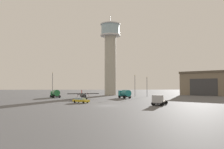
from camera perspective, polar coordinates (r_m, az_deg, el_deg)
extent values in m
plane|color=#545456|center=(53.02, -1.28, -7.79)|extent=(400.00, 400.00, 0.00)
cylinder|color=#B2AD9E|center=(109.24, -0.42, 2.27)|extent=(5.41, 5.41, 28.44)
cylinder|color=silver|center=(111.45, -0.42, 9.73)|extent=(9.61, 9.61, 0.60)
cylinder|color=#99B7C6|center=(112.07, -0.42, 11.08)|extent=(8.84, 8.84, 4.84)
cylinder|color=silver|center=(112.74, -0.42, 12.40)|extent=(9.61, 9.61, 0.50)
cylinder|color=#38383D|center=(113.35, -0.42, 13.50)|extent=(0.16, 0.16, 4.00)
cube|color=#7A6B56|center=(121.09, 23.26, -2.28)|extent=(29.32, 29.12, 10.36)
cube|color=brown|center=(121.25, 23.21, 0.40)|extent=(30.16, 29.96, 1.00)
cube|color=#38383A|center=(112.09, 21.89, -2.95)|extent=(9.21, 8.58, 7.77)
cylinder|color=black|center=(75.28, -7.26, -5.33)|extent=(2.54, 6.51, 1.27)
cone|color=#38383D|center=(71.87, -6.90, -5.45)|extent=(1.06, 1.08, 0.89)
cube|color=#38383D|center=(71.87, -6.90, -5.45)|extent=(0.11, 0.08, 1.94)
cube|color=black|center=(74.94, -7.23, -4.77)|extent=(10.33, 3.59, 0.20)
cylinder|color=red|center=(74.76, -8.48, -5.09)|extent=(1.00, 0.29, 1.39)
cylinder|color=red|center=(75.19, -5.99, -5.09)|extent=(1.00, 0.29, 1.39)
cube|color=#99B7C6|center=(74.05, -7.13, -5.10)|extent=(1.22, 1.31, 0.72)
cone|color=black|center=(78.68, -7.59, -5.14)|extent=(1.22, 1.60, 0.95)
cube|color=red|center=(78.65, -7.58, -4.54)|extent=(0.35, 1.13, 1.74)
cube|color=black|center=(78.67, -7.59, -5.03)|extent=(3.19, 1.53, 0.10)
cylinder|color=black|center=(72.90, -7.01, -6.15)|extent=(0.64, 0.29, 0.61)
cylinder|color=black|center=(75.39, -8.14, -6.03)|extent=(0.64, 0.29, 0.61)
cylinder|color=black|center=(75.68, -6.43, -6.03)|extent=(0.64, 0.29, 0.61)
cube|color=#38383D|center=(55.98, 11.90, -6.83)|extent=(4.74, 7.12, 0.24)
cube|color=#B7BABF|center=(53.43, 11.33, -5.99)|extent=(2.86, 2.76, 1.71)
cube|color=#99B7C6|center=(52.50, 11.11, -5.67)|extent=(1.72, 0.91, 0.85)
cube|color=brown|center=(57.08, 12.13, -6.54)|extent=(4.12, 5.28, 0.16)
cube|color=#997547|center=(57.51, 12.22, -5.99)|extent=(1.30, 1.30, 0.90)
cylinder|color=black|center=(53.37, 12.41, -7.15)|extent=(1.02, 0.69, 1.00)
cylinder|color=black|center=(53.79, 10.32, -7.14)|extent=(1.02, 0.69, 1.00)
cylinder|color=black|center=(57.88, 13.30, -6.80)|extent=(1.02, 0.69, 1.00)
cylinder|color=black|center=(58.26, 11.36, -6.79)|extent=(1.02, 0.69, 1.00)
cube|color=#38383D|center=(83.25, 3.21, -5.53)|extent=(3.89, 6.59, 0.24)
cube|color=teal|center=(85.26, 2.56, -4.71)|extent=(2.87, 2.46, 2.00)
cube|color=#99B7C6|center=(85.99, 2.33, -4.43)|extent=(1.97, 0.75, 1.00)
cylinder|color=teal|center=(82.26, 3.52, -4.68)|extent=(3.56, 4.75, 2.30)
cylinder|color=black|center=(84.80, 1.91, -5.56)|extent=(1.03, 0.59, 1.00)
cylinder|color=black|center=(85.71, 3.24, -5.53)|extent=(1.03, 0.59, 1.00)
cylinder|color=black|center=(81.08, 3.09, -5.69)|extent=(1.03, 0.59, 1.00)
cylinder|color=black|center=(82.03, 4.47, -5.65)|extent=(1.03, 0.59, 1.00)
cube|color=#38383D|center=(89.54, -14.01, -5.26)|extent=(4.29, 6.65, 0.24)
cube|color=#287A42|center=(91.75, -14.28, -4.61)|extent=(3.02, 2.61, 1.62)
cube|color=#99B7C6|center=(92.56, -14.38, -4.39)|extent=(2.02, 0.89, 0.81)
cylinder|color=#287A42|center=(88.48, -13.87, -4.47)|extent=(3.75, 4.83, 2.30)
cylinder|color=black|center=(91.52, -14.99, -5.26)|extent=(1.03, 0.63, 1.00)
cylinder|color=black|center=(91.95, -13.58, -5.27)|extent=(1.03, 0.63, 1.00)
cylinder|color=black|center=(87.46, -14.50, -5.39)|extent=(1.03, 0.63, 1.00)
cylinder|color=black|center=(87.92, -13.03, -5.39)|extent=(1.03, 0.63, 1.00)
cube|color=gold|center=(61.35, -7.75, -6.52)|extent=(4.72, 4.07, 0.55)
cube|color=#99B7C6|center=(61.47, -7.91, -6.02)|extent=(2.98, 2.75, 0.50)
cylinder|color=black|center=(61.00, -6.18, -6.81)|extent=(0.52, 0.62, 0.64)
cylinder|color=black|center=(59.80, -7.14, -6.89)|extent=(0.52, 0.62, 0.64)
cylinder|color=black|center=(62.95, -8.34, -6.67)|extent=(0.52, 0.62, 0.64)
cylinder|color=black|center=(61.78, -9.30, -6.74)|extent=(0.52, 0.62, 0.64)
cylinder|color=#38383D|center=(96.96, 5.76, -2.90)|extent=(0.18, 0.18, 8.77)
sphere|color=#F9E5B2|center=(97.06, 5.74, -0.18)|extent=(0.44, 0.44, 0.44)
cylinder|color=#38383D|center=(96.96, 8.75, -3.11)|extent=(0.18, 0.18, 8.00)
sphere|color=#F9E5B2|center=(97.02, 8.73, -0.62)|extent=(0.44, 0.44, 0.44)
cylinder|color=#38383D|center=(102.14, -14.69, -2.49)|extent=(0.18, 0.18, 9.94)
sphere|color=#F9E5B2|center=(102.29, -14.65, 0.42)|extent=(0.44, 0.44, 0.44)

